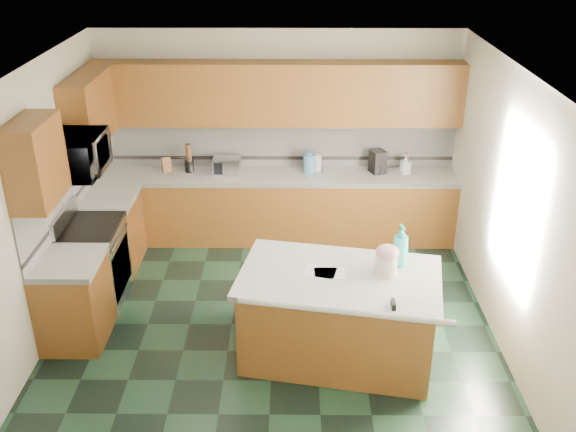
{
  "coord_description": "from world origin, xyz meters",
  "views": [
    {
      "loc": [
        0.2,
        -5.65,
        4.02
      ],
      "look_at": [
        0.15,
        0.35,
        1.12
      ],
      "focal_mm": 40.0,
      "sensor_mm": 36.0,
      "label": 1
    }
  ],
  "objects_px": {
    "soap_bottle_island": "(401,245)",
    "coffee_maker": "(378,162)",
    "toaster_oven": "(227,165)",
    "island_base": "(338,319)",
    "treat_jar": "(386,265)",
    "knife_block": "(166,165)",
    "island_top": "(340,278)"
  },
  "relations": [
    {
      "from": "toaster_oven",
      "to": "treat_jar",
      "type": "bearing_deg",
      "value": -54.5
    },
    {
      "from": "treat_jar",
      "to": "coffee_maker",
      "type": "bearing_deg",
      "value": 63.38
    },
    {
      "from": "treat_jar",
      "to": "toaster_oven",
      "type": "height_order",
      "value": "treat_jar"
    },
    {
      "from": "island_base",
      "to": "coffee_maker",
      "type": "height_order",
      "value": "coffee_maker"
    },
    {
      "from": "treat_jar",
      "to": "soap_bottle_island",
      "type": "xyz_separation_m",
      "value": [
        0.15,
        0.19,
        0.11
      ]
    },
    {
      "from": "soap_bottle_island",
      "to": "coffee_maker",
      "type": "relative_size",
      "value": 1.43
    },
    {
      "from": "toaster_oven",
      "to": "coffee_maker",
      "type": "xyz_separation_m",
      "value": [
        1.94,
        0.03,
        0.05
      ]
    },
    {
      "from": "coffee_maker",
      "to": "treat_jar",
      "type": "bearing_deg",
      "value": -116.93
    },
    {
      "from": "island_base",
      "to": "coffee_maker",
      "type": "xyz_separation_m",
      "value": [
        0.65,
        2.58,
        0.64
      ]
    },
    {
      "from": "island_base",
      "to": "island_top",
      "type": "distance_m",
      "value": 0.46
    },
    {
      "from": "treat_jar",
      "to": "knife_block",
      "type": "xyz_separation_m",
      "value": [
        -2.5,
        2.54,
        -0.0
      ]
    },
    {
      "from": "coffee_maker",
      "to": "knife_block",
      "type": "bearing_deg",
      "value": 158.56
    },
    {
      "from": "island_base",
      "to": "island_top",
      "type": "relative_size",
      "value": 0.95
    },
    {
      "from": "coffee_maker",
      "to": "island_base",
      "type": "bearing_deg",
      "value": -126.16
    },
    {
      "from": "toaster_oven",
      "to": "knife_block",
      "type": "bearing_deg",
      "value": -178.64
    },
    {
      "from": "island_base",
      "to": "toaster_oven",
      "type": "relative_size",
      "value": 5.12
    },
    {
      "from": "island_base",
      "to": "treat_jar",
      "type": "distance_m",
      "value": 0.73
    },
    {
      "from": "island_top",
      "to": "treat_jar",
      "type": "xyz_separation_m",
      "value": [
        0.43,
        0.01,
        0.13
      ]
    },
    {
      "from": "island_base",
      "to": "knife_block",
      "type": "xyz_separation_m",
      "value": [
        -2.07,
        2.55,
        0.59
      ]
    },
    {
      "from": "island_top",
      "to": "knife_block",
      "type": "bearing_deg",
      "value": 139.63
    },
    {
      "from": "treat_jar",
      "to": "knife_block",
      "type": "height_order",
      "value": "knife_block"
    },
    {
      "from": "soap_bottle_island",
      "to": "coffee_maker",
      "type": "height_order",
      "value": "soap_bottle_island"
    },
    {
      "from": "soap_bottle_island",
      "to": "knife_block",
      "type": "height_order",
      "value": "soap_bottle_island"
    },
    {
      "from": "treat_jar",
      "to": "toaster_oven",
      "type": "distance_m",
      "value": 3.07
    },
    {
      "from": "soap_bottle_island",
      "to": "island_top",
      "type": "bearing_deg",
      "value": -170.52
    },
    {
      "from": "island_base",
      "to": "toaster_oven",
      "type": "bearing_deg",
      "value": 127.45
    },
    {
      "from": "island_top",
      "to": "soap_bottle_island",
      "type": "relative_size",
      "value": 4.45
    },
    {
      "from": "toaster_oven",
      "to": "coffee_maker",
      "type": "bearing_deg",
      "value": 2.24
    },
    {
      "from": "island_base",
      "to": "coffee_maker",
      "type": "distance_m",
      "value": 2.74
    },
    {
      "from": "island_top",
      "to": "knife_block",
      "type": "distance_m",
      "value": 3.29
    },
    {
      "from": "island_base",
      "to": "coffee_maker",
      "type": "relative_size",
      "value": 6.0
    },
    {
      "from": "island_base",
      "to": "soap_bottle_island",
      "type": "relative_size",
      "value": 4.21
    }
  ]
}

